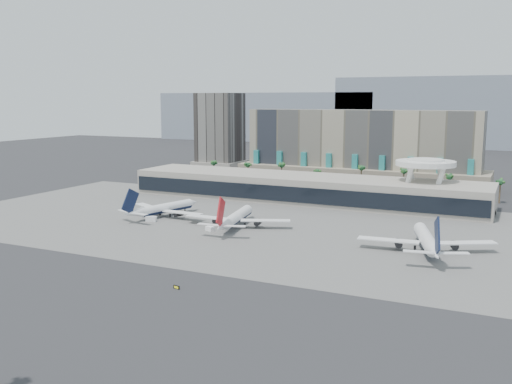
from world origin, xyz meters
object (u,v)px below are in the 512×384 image
at_px(service_vehicle_b, 210,229).
at_px(airliner_left, 163,208).
at_px(taxiway_sign, 176,287).
at_px(airliner_right, 427,240).
at_px(airliner_centre, 236,218).
at_px(service_vehicle_a, 151,219).

bearing_deg(service_vehicle_b, airliner_left, 175.87).
bearing_deg(taxiway_sign, airliner_right, 62.55).
bearing_deg(airliner_left, airliner_centre, 6.71).
relative_size(service_vehicle_a, service_vehicle_b, 1.25).
xyz_separation_m(airliner_right, service_vehicle_a, (-106.17, 0.19, -2.89)).
xyz_separation_m(airliner_left, airliner_centre, (36.18, -4.85, 0.23)).
distance_m(airliner_centre, service_vehicle_b, 11.59).
distance_m(airliner_left, taxiway_sign, 92.64).
bearing_deg(service_vehicle_b, airliner_right, 24.46).
relative_size(airliner_centre, taxiway_sign, 21.06).
relative_size(airliner_centre, service_vehicle_a, 10.20).
height_order(airliner_left, airliner_centre, airliner_centre).
xyz_separation_m(airliner_right, service_vehicle_b, (-76.79, -4.22, -3.05)).
bearing_deg(airliner_right, airliner_centre, 158.94).
bearing_deg(airliner_left, service_vehicle_a, -70.15).
xyz_separation_m(service_vehicle_b, taxiway_sign, (24.69, -60.00, -0.41)).
height_order(airliner_left, service_vehicle_b, airliner_left).
bearing_deg(airliner_centre, service_vehicle_b, -131.56).
relative_size(airliner_left, service_vehicle_b, 11.84).
bearing_deg(airliner_right, airliner_left, 157.82).
xyz_separation_m(airliner_centre, airliner_right, (70.96, -5.38, 0.18)).
relative_size(airliner_right, service_vehicle_b, 13.11).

